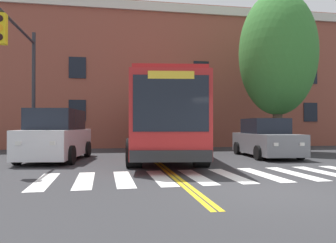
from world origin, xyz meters
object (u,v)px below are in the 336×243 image
(street_tree_curbside_large, at_px, (277,53))
(car_grey_far_lane, at_px, (266,139))
(city_bus, at_px, (165,118))
(car_red_behind_bus, at_px, (139,131))
(traffic_light_far_corner, at_px, (22,66))
(car_white_near_lane, at_px, (56,136))

(street_tree_curbside_large, bearing_deg, car_grey_far_lane, -129.51)
(city_bus, bearing_deg, car_red_behind_bus, 92.01)
(city_bus, relative_size, traffic_light_far_corner, 1.95)
(street_tree_curbside_large, bearing_deg, car_red_behind_bus, 130.75)
(city_bus, xyz_separation_m, street_tree_curbside_large, (6.85, 2.04, 3.74))
(car_grey_far_lane, relative_size, car_red_behind_bus, 0.98)
(car_grey_far_lane, height_order, car_red_behind_bus, car_red_behind_bus)
(car_red_behind_bus, bearing_deg, street_tree_curbside_large, -49.25)
(city_bus, height_order, car_grey_far_lane, city_bus)
(car_red_behind_bus, distance_m, traffic_light_far_corner, 13.34)
(car_grey_far_lane, bearing_deg, car_red_behind_bus, 116.83)
(city_bus, height_order, traffic_light_far_corner, traffic_light_far_corner)
(street_tree_curbside_large, bearing_deg, car_white_near_lane, -168.95)
(car_red_behind_bus, bearing_deg, car_white_near_lane, -112.79)
(street_tree_curbside_large, bearing_deg, city_bus, -163.39)
(car_grey_far_lane, bearing_deg, car_white_near_lane, -179.74)
(traffic_light_far_corner, bearing_deg, car_red_behind_bus, 64.46)
(car_grey_far_lane, xyz_separation_m, traffic_light_far_corner, (-10.99, -1.14, 3.06))
(car_white_near_lane, xyz_separation_m, car_grey_far_lane, (9.85, 0.04, -0.21))
(car_grey_far_lane, xyz_separation_m, car_red_behind_bus, (-5.37, 10.61, 0.20))
(car_grey_far_lane, bearing_deg, street_tree_curbside_large, 50.49)
(car_grey_far_lane, relative_size, traffic_light_far_corner, 0.85)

